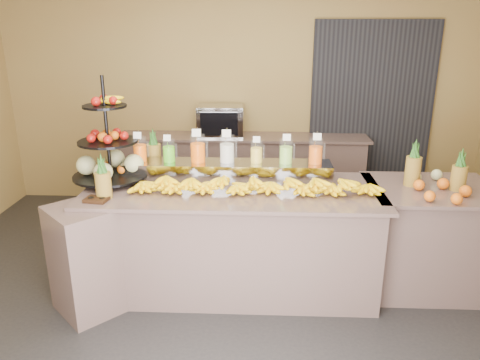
# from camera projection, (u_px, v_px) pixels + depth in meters

# --- Properties ---
(ground) EXTENTS (6.00, 6.00, 0.00)m
(ground) POSITION_uv_depth(u_px,v_px,m) (232.00, 304.00, 3.96)
(ground) COLOR black
(ground) RESTS_ON ground
(room_envelope) EXTENTS (6.04, 5.02, 2.82)m
(room_envelope) POSITION_uv_depth(u_px,v_px,m) (257.00, 69.00, 4.10)
(room_envelope) COLOR olive
(room_envelope) RESTS_ON ground
(buffet_counter) EXTENTS (2.75, 1.25, 0.93)m
(buffet_counter) POSITION_uv_depth(u_px,v_px,m) (220.00, 240.00, 4.06)
(buffet_counter) COLOR gray
(buffet_counter) RESTS_ON ground
(right_counter) EXTENTS (1.08, 0.88, 0.93)m
(right_counter) POSITION_uv_depth(u_px,v_px,m) (426.00, 237.00, 4.12)
(right_counter) COLOR gray
(right_counter) RESTS_ON ground
(back_ledge) EXTENTS (3.10, 0.55, 0.93)m
(back_ledge) POSITION_uv_depth(u_px,v_px,m) (242.00, 171.00, 5.94)
(back_ledge) COLOR gray
(back_ledge) RESTS_ON ground
(pitcher_tray) EXTENTS (1.85, 0.30, 0.15)m
(pitcher_tray) POSITION_uv_depth(u_px,v_px,m) (227.00, 170.00, 4.19)
(pitcher_tray) COLOR gray
(pitcher_tray) RESTS_ON buffet_counter
(juice_pitcher_orange_a) EXTENTS (0.12, 0.12, 0.29)m
(juice_pitcher_orange_a) POSITION_uv_depth(u_px,v_px,m) (140.00, 151.00, 4.17)
(juice_pitcher_orange_a) COLOR silver
(juice_pitcher_orange_a) RESTS_ON pitcher_tray
(juice_pitcher_green) EXTENTS (0.11, 0.11, 0.26)m
(juice_pitcher_green) POSITION_uv_depth(u_px,v_px,m) (169.00, 152.00, 4.16)
(juice_pitcher_green) COLOR silver
(juice_pitcher_green) RESTS_ON pitcher_tray
(juice_pitcher_orange_b) EXTENTS (0.13, 0.14, 0.32)m
(juice_pitcher_orange_b) POSITION_uv_depth(u_px,v_px,m) (198.00, 150.00, 4.14)
(juice_pitcher_orange_b) COLOR silver
(juice_pitcher_orange_b) RESTS_ON pitcher_tray
(juice_pitcher_milk) EXTENTS (0.13, 0.14, 0.32)m
(juice_pitcher_milk) POSITION_uv_depth(u_px,v_px,m) (227.00, 150.00, 4.13)
(juice_pitcher_milk) COLOR silver
(juice_pitcher_milk) RESTS_ON pitcher_tray
(juice_pitcher_lemon) EXTENTS (0.11, 0.11, 0.26)m
(juice_pitcher_lemon) POSITION_uv_depth(u_px,v_px,m) (256.00, 153.00, 4.13)
(juice_pitcher_lemon) COLOR silver
(juice_pitcher_lemon) RESTS_ON pitcher_tray
(juice_pitcher_lime) EXTENTS (0.12, 0.12, 0.28)m
(juice_pitcher_lime) POSITION_uv_depth(u_px,v_px,m) (286.00, 152.00, 4.11)
(juice_pitcher_lime) COLOR silver
(juice_pitcher_lime) RESTS_ON pitcher_tray
(juice_pitcher_orange_c) EXTENTS (0.12, 0.13, 0.29)m
(juice_pitcher_orange_c) POSITION_uv_depth(u_px,v_px,m) (316.00, 152.00, 4.10)
(juice_pitcher_orange_c) COLOR silver
(juice_pitcher_orange_c) RESTS_ON pitcher_tray
(banana_heap) EXTENTS (2.11, 0.19, 0.17)m
(banana_heap) POSITION_uv_depth(u_px,v_px,m) (253.00, 183.00, 3.85)
(banana_heap) COLOR yellow
(banana_heap) RESTS_ON buffet_counter
(fruit_stand) EXTENTS (0.80, 0.80, 0.92)m
(fruit_stand) POSITION_uv_depth(u_px,v_px,m) (114.00, 156.00, 4.06)
(fruit_stand) COLOR black
(fruit_stand) RESTS_ON buffet_counter
(condiment_caddy) EXTENTS (0.20, 0.16, 0.03)m
(condiment_caddy) POSITION_uv_depth(u_px,v_px,m) (97.00, 199.00, 3.67)
(condiment_caddy) COLOR black
(condiment_caddy) RESTS_ON buffet_counter
(pineapple_left_a) EXTENTS (0.13, 0.13, 0.37)m
(pineapple_left_a) POSITION_uv_depth(u_px,v_px,m) (103.00, 182.00, 3.70)
(pineapple_left_a) COLOR brown
(pineapple_left_a) RESTS_ON buffet_counter
(pineapple_left_b) EXTENTS (0.13, 0.13, 0.41)m
(pineapple_left_b) POSITION_uv_depth(u_px,v_px,m) (154.00, 154.00, 4.41)
(pineapple_left_b) COLOR brown
(pineapple_left_b) RESTS_ON buffet_counter
(right_fruit_pile) EXTENTS (0.48, 0.46, 0.25)m
(right_fruit_pile) POSITION_uv_depth(u_px,v_px,m) (437.00, 183.00, 3.85)
(right_fruit_pile) COLOR brown
(right_fruit_pile) RESTS_ON right_counter
(oven_warmer) EXTENTS (0.57, 0.41, 0.37)m
(oven_warmer) POSITION_uv_depth(u_px,v_px,m) (220.00, 121.00, 5.74)
(oven_warmer) COLOR gray
(oven_warmer) RESTS_ON back_ledge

